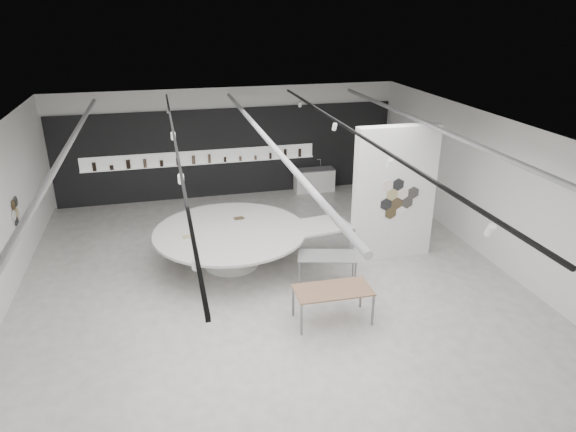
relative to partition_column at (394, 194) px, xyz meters
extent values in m
cube|color=beige|center=(-3.50, -1.00, -1.80)|extent=(12.00, 14.00, 0.01)
cube|color=silver|center=(-3.50, -1.00, 2.01)|extent=(12.00, 14.00, 0.01)
cube|color=white|center=(-3.50, 6.01, 0.10)|extent=(12.00, 0.01, 3.80)
cube|color=white|center=(2.50, -1.00, 0.10)|extent=(0.01, 14.00, 3.80)
cylinder|color=#939396|center=(-7.70, -0.50, 1.82)|extent=(0.12, 12.00, 0.12)
cylinder|color=#939396|center=(-3.50, -0.50, 1.82)|extent=(0.12, 12.00, 0.12)
cylinder|color=#939396|center=(0.70, -0.50, 1.82)|extent=(0.12, 12.00, 0.12)
cube|color=black|center=(-5.50, -1.00, 1.90)|extent=(0.05, 13.00, 0.06)
cylinder|color=white|center=(-5.50, -6.00, 1.72)|extent=(0.11, 0.18, 0.21)
cylinder|color=white|center=(-5.50, -2.70, 1.72)|extent=(0.11, 0.18, 0.21)
cylinder|color=white|center=(-5.50, 0.60, 1.72)|extent=(0.11, 0.18, 0.21)
cylinder|color=white|center=(-5.50, 3.90, 1.72)|extent=(0.11, 0.18, 0.21)
cube|color=black|center=(-1.50, -1.00, 1.90)|extent=(0.05, 13.00, 0.06)
cylinder|color=white|center=(-1.50, -6.00, 1.72)|extent=(0.11, 0.18, 0.21)
cylinder|color=white|center=(-1.50, -2.70, 1.72)|extent=(0.11, 0.18, 0.21)
cylinder|color=white|center=(-1.50, 0.60, 1.72)|extent=(0.11, 0.18, 0.21)
cylinder|color=white|center=(-1.50, 3.90, 1.72)|extent=(0.11, 0.18, 0.21)
cylinder|color=black|center=(-9.47, 1.50, -0.45)|extent=(0.03, 0.28, 0.28)
cylinder|color=silver|center=(-9.47, 1.76, -0.45)|extent=(0.03, 0.28, 0.28)
cylinder|color=tan|center=(-9.47, 1.63, -0.22)|extent=(0.03, 0.28, 0.28)
cylinder|color=white|center=(-9.47, 1.37, -0.22)|extent=(0.03, 0.28, 0.28)
cylinder|color=#483B24|center=(-9.47, 1.50, 0.01)|extent=(0.03, 0.28, 0.28)
cylinder|color=black|center=(-9.47, 1.76, 0.01)|extent=(0.03, 0.28, 0.28)
cube|color=black|center=(-3.50, 5.94, -0.25)|extent=(11.80, 0.10, 3.10)
cube|color=white|center=(-4.50, 5.87, -0.32)|extent=(8.00, 0.06, 0.46)
cube|color=white|center=(-4.50, 5.81, -0.54)|extent=(8.00, 0.18, 0.02)
cylinder|color=black|center=(-8.03, 5.81, -0.39)|extent=(0.13, 0.13, 0.29)
cylinder|color=black|center=(-7.49, 5.81, -0.46)|extent=(0.13, 0.13, 0.15)
cylinder|color=black|center=(-6.94, 5.81, -0.38)|extent=(0.14, 0.14, 0.30)
cylinder|color=brown|center=(-6.40, 5.81, -0.39)|extent=(0.12, 0.12, 0.29)
cylinder|color=black|center=(-5.86, 5.81, -0.43)|extent=(0.12, 0.12, 0.21)
cylinder|color=black|center=(-5.31, 5.81, -0.41)|extent=(0.10, 0.10, 0.25)
cylinder|color=brown|center=(-4.77, 5.81, -0.38)|extent=(0.12, 0.12, 0.30)
cylinder|color=brown|center=(-4.23, 5.81, -0.38)|extent=(0.10, 0.10, 0.31)
cylinder|color=black|center=(-3.69, 5.81, -0.45)|extent=(0.09, 0.09, 0.17)
cylinder|color=brown|center=(-3.14, 5.81, -0.45)|extent=(0.10, 0.10, 0.16)
cylinder|color=brown|center=(-2.60, 5.81, -0.46)|extent=(0.09, 0.09, 0.15)
cylinder|color=black|center=(-2.06, 5.81, -0.43)|extent=(0.09, 0.09, 0.21)
cylinder|color=black|center=(-1.51, 5.81, -0.38)|extent=(0.11, 0.11, 0.31)
cylinder|color=black|center=(-0.97, 5.81, -0.39)|extent=(0.11, 0.11, 0.29)
cube|color=white|center=(0.00, 0.00, 0.00)|extent=(2.20, 0.35, 3.60)
cylinder|color=#483B24|center=(0.00, -0.19, -0.20)|extent=(0.34, 0.03, 0.34)
cylinder|color=black|center=(0.30, -0.19, -0.20)|extent=(0.34, 0.03, 0.34)
cylinder|color=black|center=(-0.30, -0.19, -0.20)|extent=(0.34, 0.03, 0.34)
cylinder|color=silver|center=(0.15, -0.19, 0.06)|extent=(0.34, 0.03, 0.34)
cylinder|color=tan|center=(-0.15, -0.19, 0.06)|extent=(0.34, 0.03, 0.34)
cylinder|color=white|center=(0.15, -0.19, -0.46)|extent=(0.34, 0.03, 0.34)
cylinder|color=#483B24|center=(-0.15, -0.19, -0.46)|extent=(0.34, 0.03, 0.34)
cylinder|color=black|center=(0.45, -0.19, 0.06)|extent=(0.34, 0.03, 0.34)
cylinder|color=black|center=(0.00, -0.19, 0.32)|extent=(0.34, 0.03, 0.34)
cylinder|color=silver|center=(-0.30, -0.19, 0.32)|extent=(0.34, 0.03, 0.34)
cylinder|color=white|center=(-4.28, 0.52, -1.33)|extent=(1.61, 1.61, 0.93)
cylinder|color=beige|center=(-4.28, 0.52, -0.83)|extent=(4.46, 4.46, 0.07)
cube|color=beige|center=(-2.03, 0.28, -0.83)|extent=(1.89, 1.33, 0.06)
cube|color=tan|center=(-5.36, 0.37, -0.79)|extent=(0.30, 0.23, 0.01)
cube|color=#483B24|center=(-3.93, 1.24, -0.79)|extent=(0.30, 0.23, 0.01)
cube|color=brown|center=(-2.52, -2.59, -1.04)|extent=(1.67, 0.86, 0.03)
cube|color=slate|center=(-3.31, -2.95, -1.43)|extent=(0.04, 0.04, 0.74)
cube|color=slate|center=(-3.30, -2.20, -1.43)|extent=(0.04, 0.04, 0.74)
cube|color=slate|center=(-1.75, -2.98, -1.43)|extent=(0.04, 0.04, 0.74)
cube|color=slate|center=(-1.73, -2.24, -1.43)|extent=(0.04, 0.04, 0.74)
cube|color=gray|center=(-2.12, -0.97, -1.08)|extent=(1.56, 1.08, 0.03)
cube|color=slate|center=(-2.85, -1.08, -1.45)|extent=(0.05, 0.05, 0.70)
cube|color=slate|center=(-2.68, -0.48, -1.45)|extent=(0.05, 0.05, 0.70)
cube|color=slate|center=(-1.56, -1.46, -1.45)|extent=(0.05, 0.05, 0.70)
cube|color=slate|center=(-1.39, -0.85, -1.45)|extent=(0.05, 0.05, 0.70)
cube|color=white|center=(-0.49, 5.54, -1.39)|extent=(1.44, 0.54, 0.81)
cube|color=gray|center=(-0.49, 5.54, -0.98)|extent=(1.48, 0.58, 0.03)
cylinder|color=silver|center=(-0.22, 5.68, -0.80)|extent=(0.02, 0.02, 0.32)
cylinder|color=silver|center=(-0.29, 5.68, -0.65)|extent=(0.14, 0.02, 0.02)
camera|label=1|loc=(-5.76, -11.56, 4.59)|focal=32.00mm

